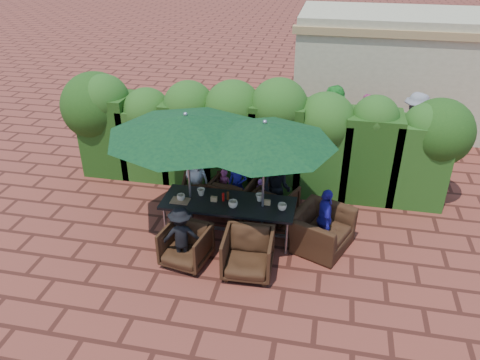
% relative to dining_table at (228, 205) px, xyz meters
% --- Properties ---
extents(ground, '(80.00, 80.00, 0.00)m').
position_rel_dining_table_xyz_m(ground, '(0.14, -0.21, -0.68)').
color(ground, brown).
rests_on(ground, ground).
extents(dining_table, '(2.52, 0.90, 0.75)m').
position_rel_dining_table_xyz_m(dining_table, '(0.00, 0.00, 0.00)').
color(dining_table, black).
rests_on(dining_table, ground).
extents(umbrella_left, '(2.92, 2.92, 2.46)m').
position_rel_dining_table_xyz_m(umbrella_left, '(-0.77, 0.07, 1.54)').
color(umbrella_left, gray).
rests_on(umbrella_left, ground).
extents(umbrella_right, '(2.54, 2.54, 2.46)m').
position_rel_dining_table_xyz_m(umbrella_right, '(0.65, -0.01, 1.54)').
color(umbrella_right, gray).
rests_on(umbrella_right, ground).
extents(chair_far_left, '(0.89, 0.85, 0.78)m').
position_rel_dining_table_xyz_m(chair_far_left, '(-0.79, 0.88, -0.29)').
color(chair_far_left, black).
rests_on(chair_far_left, ground).
extents(chair_far_mid, '(0.95, 0.91, 0.85)m').
position_rel_dining_table_xyz_m(chair_far_mid, '(-0.11, 0.90, -0.25)').
color(chair_far_mid, black).
rests_on(chair_far_mid, ground).
extents(chair_far_right, '(0.94, 0.91, 0.75)m').
position_rel_dining_table_xyz_m(chair_far_right, '(0.81, 0.84, -0.30)').
color(chair_far_right, black).
rests_on(chair_far_right, ground).
extents(chair_near_left, '(0.88, 0.84, 0.79)m').
position_rel_dining_table_xyz_m(chair_near_left, '(-0.56, -0.96, -0.28)').
color(chair_near_left, black).
rests_on(chair_near_left, ground).
extents(chair_near_right, '(0.87, 0.82, 0.86)m').
position_rel_dining_table_xyz_m(chair_near_right, '(0.57, -1.01, -0.24)').
color(chair_near_right, black).
rests_on(chair_near_right, ground).
extents(chair_end_right, '(1.10, 1.31, 0.98)m').
position_rel_dining_table_xyz_m(chair_end_right, '(1.75, 0.00, -0.19)').
color(chair_end_right, black).
rests_on(chair_end_right, ground).
extents(adult_far_left, '(0.63, 0.42, 1.19)m').
position_rel_dining_table_xyz_m(adult_far_left, '(-0.92, 0.98, -0.08)').
color(adult_far_left, silver).
rests_on(adult_far_left, ground).
extents(adult_far_mid, '(0.44, 0.38, 1.12)m').
position_rel_dining_table_xyz_m(adult_far_mid, '(-0.04, 1.01, -0.11)').
color(adult_far_mid, '#211B95').
rests_on(adult_far_mid, ground).
extents(adult_far_right, '(0.67, 0.48, 1.26)m').
position_rel_dining_table_xyz_m(adult_far_right, '(0.80, 0.86, -0.05)').
color(adult_far_right, black).
rests_on(adult_far_right, ground).
extents(adult_near_left, '(0.79, 0.53, 1.14)m').
position_rel_dining_table_xyz_m(adult_near_left, '(-0.62, -0.97, -0.11)').
color(adult_near_left, black).
rests_on(adult_near_left, ground).
extents(adult_end_right, '(0.49, 0.77, 1.21)m').
position_rel_dining_table_xyz_m(adult_end_right, '(1.81, 0.01, -0.07)').
color(adult_end_right, '#211B95').
rests_on(adult_end_right, ground).
extents(child_left, '(0.37, 0.33, 0.87)m').
position_rel_dining_table_xyz_m(child_left, '(-0.33, 1.03, -0.24)').
color(child_left, '#C94687').
rests_on(child_left, ground).
extents(child_right, '(0.29, 0.25, 0.75)m').
position_rel_dining_table_xyz_m(child_right, '(0.46, 0.97, -0.30)').
color(child_right, '#AC52B2').
rests_on(child_right, ground).
extents(pedestrian_a, '(1.88, 1.02, 1.91)m').
position_rel_dining_table_xyz_m(pedestrian_a, '(1.79, 3.94, 0.28)').
color(pedestrian_a, green).
rests_on(pedestrian_a, ground).
extents(pedestrian_b, '(0.87, 0.61, 1.67)m').
position_rel_dining_table_xyz_m(pedestrian_b, '(2.59, 4.16, 0.16)').
color(pedestrian_b, '#C94687').
rests_on(pedestrian_b, ground).
extents(pedestrian_c, '(1.20, 1.13, 1.77)m').
position_rel_dining_table_xyz_m(pedestrian_c, '(3.79, 4.17, 0.21)').
color(pedestrian_c, gray).
rests_on(pedestrian_c, ground).
extents(cup_a, '(0.16, 0.16, 0.13)m').
position_rel_dining_table_xyz_m(cup_a, '(-0.89, -0.11, 0.14)').
color(cup_a, beige).
rests_on(cup_a, dining_table).
extents(cup_b, '(0.15, 0.15, 0.14)m').
position_rel_dining_table_xyz_m(cup_b, '(-0.57, 0.15, 0.14)').
color(cup_b, beige).
rests_on(cup_b, dining_table).
extents(cup_c, '(0.18, 0.18, 0.14)m').
position_rel_dining_table_xyz_m(cup_c, '(0.13, -0.16, 0.14)').
color(cup_c, beige).
rests_on(cup_c, dining_table).
extents(cup_d, '(0.15, 0.15, 0.14)m').
position_rel_dining_table_xyz_m(cup_d, '(0.57, 0.17, 0.15)').
color(cup_d, beige).
rests_on(cup_d, dining_table).
extents(cup_e, '(0.17, 0.17, 0.13)m').
position_rel_dining_table_xyz_m(cup_e, '(1.02, -0.07, 0.14)').
color(cup_e, beige).
rests_on(cup_e, dining_table).
extents(ketchup_bottle, '(0.04, 0.04, 0.17)m').
position_rel_dining_table_xyz_m(ketchup_bottle, '(-0.10, 0.03, 0.16)').
color(ketchup_bottle, '#B20C0A').
rests_on(ketchup_bottle, dining_table).
extents(sauce_bottle, '(0.04, 0.04, 0.17)m').
position_rel_dining_table_xyz_m(sauce_bottle, '(-0.03, 0.09, 0.16)').
color(sauce_bottle, '#4C230C').
rests_on(sauce_bottle, dining_table).
extents(serving_tray, '(0.35, 0.25, 0.02)m').
position_rel_dining_table_xyz_m(serving_tray, '(-0.90, -0.15, 0.08)').
color(serving_tray, '#906946').
rests_on(serving_tray, dining_table).
extents(number_block_left, '(0.12, 0.06, 0.10)m').
position_rel_dining_table_xyz_m(number_block_left, '(-0.27, -0.02, 0.12)').
color(number_block_left, tan).
rests_on(number_block_left, dining_table).
extents(number_block_right, '(0.12, 0.06, 0.10)m').
position_rel_dining_table_xyz_m(number_block_right, '(0.73, 0.06, 0.12)').
color(number_block_right, tan).
rests_on(number_block_right, dining_table).
extents(hedge_wall, '(9.10, 1.60, 2.55)m').
position_rel_dining_table_xyz_m(hedge_wall, '(-0.07, 2.11, 0.68)').
color(hedge_wall, '#11340E').
rests_on(hedge_wall, ground).
extents(building, '(6.20, 3.08, 3.20)m').
position_rel_dining_table_xyz_m(building, '(3.64, 6.78, 0.93)').
color(building, beige).
rests_on(building, ground).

